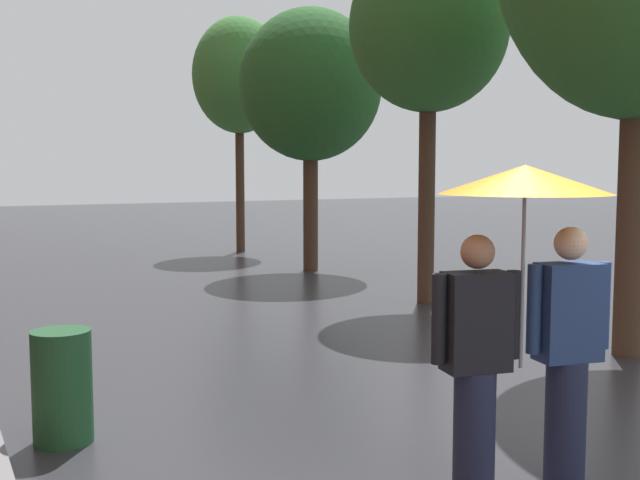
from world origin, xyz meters
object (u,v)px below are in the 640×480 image
street_tree_2 (310,86)px  litter_bin (62,387)px  street_tree_3 (239,76)px  couple_under_umbrella (524,281)px  street_tree_1 (429,28)px

street_tree_2 → litter_bin: bearing=-127.4°
street_tree_3 → couple_under_umbrella: size_ratio=2.70×
street_tree_2 → couple_under_umbrella: 10.87m
street_tree_2 → street_tree_3: street_tree_3 is taller
street_tree_3 → litter_bin: bearing=-117.2°
street_tree_3 → couple_under_umbrella: 14.58m
street_tree_1 → street_tree_3: (0.11, 7.92, 0.12)m
street_tree_1 → street_tree_3: 7.92m
street_tree_1 → street_tree_3: bearing=89.2°
couple_under_umbrella → litter_bin: bearing=137.3°
couple_under_umbrella → litter_bin: couple_under_umbrella is taller
street_tree_1 → street_tree_3: street_tree_3 is taller
street_tree_3 → street_tree_2: bearing=-90.2°
litter_bin → street_tree_3: bearing=62.8°
street_tree_2 → street_tree_3: size_ratio=0.91×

